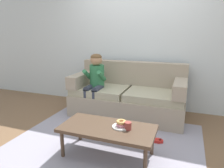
# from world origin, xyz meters

# --- Properties ---
(ground) EXTENTS (10.00, 10.00, 0.00)m
(ground) POSITION_xyz_m (0.00, 0.00, 0.00)
(ground) COLOR brown
(wall_back) EXTENTS (8.00, 0.10, 2.80)m
(wall_back) POSITION_xyz_m (0.00, 1.40, 1.40)
(wall_back) COLOR silver
(wall_back) RESTS_ON ground
(area_rug) EXTENTS (2.49, 2.02, 0.01)m
(area_rug) POSITION_xyz_m (0.00, -0.25, 0.01)
(area_rug) COLOR #9993A3
(area_rug) RESTS_ON ground
(couch) EXTENTS (1.97, 0.90, 0.93)m
(couch) POSITION_xyz_m (-0.00, 0.85, 0.34)
(couch) COLOR tan
(couch) RESTS_ON ground
(coffee_table) EXTENTS (1.11, 0.54, 0.38)m
(coffee_table) POSITION_xyz_m (0.13, -0.51, 0.34)
(coffee_table) COLOR #4C3828
(coffee_table) RESTS_ON ground
(person_child) EXTENTS (0.34, 0.58, 1.10)m
(person_child) POSITION_xyz_m (-0.56, 0.64, 0.67)
(person_child) COLOR #337A4C
(person_child) RESTS_ON ground
(plate) EXTENTS (0.21, 0.21, 0.01)m
(plate) POSITION_xyz_m (0.29, -0.47, 0.39)
(plate) COLOR white
(plate) RESTS_ON coffee_table
(donut) EXTENTS (0.17, 0.17, 0.04)m
(donut) POSITION_xyz_m (0.29, -0.47, 0.41)
(donut) COLOR pink
(donut) RESTS_ON plate
(donut_second) EXTENTS (0.16, 0.16, 0.04)m
(donut_second) POSITION_xyz_m (0.29, -0.47, 0.45)
(donut_second) COLOR tan
(donut_second) RESTS_ON donut
(mug) EXTENTS (0.08, 0.08, 0.09)m
(mug) POSITION_xyz_m (0.38, -0.50, 0.43)
(mug) COLOR #993D38
(mug) RESTS_ON coffee_table
(toy_controller) EXTENTS (0.23, 0.09, 0.05)m
(toy_controller) POSITION_xyz_m (0.62, 0.01, 0.03)
(toy_controller) COLOR red
(toy_controller) RESTS_ON ground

